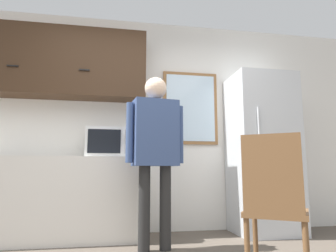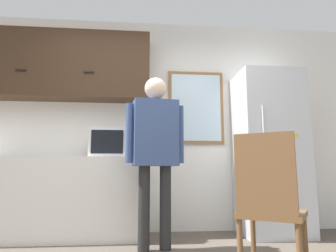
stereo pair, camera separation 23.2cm
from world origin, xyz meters
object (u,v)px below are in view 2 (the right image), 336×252
at_px(person, 155,142).
at_px(refrigerator, 269,152).
at_px(microwave, 113,144).
at_px(chair, 269,200).

xyz_separation_m(person, refrigerator, (1.40, 0.53, -0.06)).
relative_size(microwave, chair, 0.49).
relative_size(person, chair, 1.68).
height_order(refrigerator, chair, refrigerator).
distance_m(microwave, refrigerator, 1.85).
xyz_separation_m(microwave, chair, (1.22, -1.40, -0.52)).
bearing_deg(person, chair, -56.47).
relative_size(microwave, refrigerator, 0.26).
relative_size(person, refrigerator, 0.87).
height_order(microwave, person, person).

